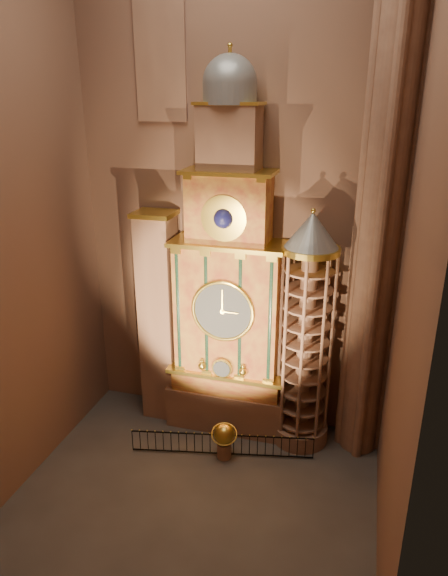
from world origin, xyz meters
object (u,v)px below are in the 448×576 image
(iron_railing, at_px, (222,444))
(stair_turret, at_px, (306,336))
(portrait_tower, at_px, (159,318))
(celestial_globe, at_px, (224,438))
(astronomical_clock, at_px, (229,295))

(iron_railing, bearing_deg, stair_turret, 34.70)
(stair_turret, height_order, iron_railing, stair_turret)
(stair_turret, bearing_deg, portrait_tower, 177.67)
(celestial_globe, bearing_deg, portrait_tower, 147.03)
(stair_turret, xyz_separation_m, celestial_globe, (-3.00, -2.25, -4.27))
(astronomical_clock, xyz_separation_m, portrait_tower, (-3.40, 0.02, -1.53))
(portrait_tower, distance_m, iron_railing, 6.42)
(astronomical_clock, distance_m, iron_railing, 6.59)
(astronomical_clock, height_order, stair_turret, astronomical_clock)
(astronomical_clock, bearing_deg, stair_turret, -4.30)
(stair_turret, bearing_deg, astronomical_clock, 175.70)
(stair_turret, distance_m, celestial_globe, 5.68)
(astronomical_clock, bearing_deg, portrait_tower, 179.71)
(portrait_tower, xyz_separation_m, stair_turret, (6.90, -0.28, 0.12))
(portrait_tower, xyz_separation_m, celestial_globe, (3.90, -2.53, -4.15))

